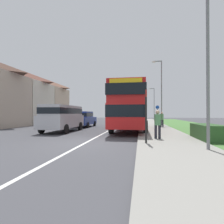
% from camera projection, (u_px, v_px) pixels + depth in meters
% --- Properties ---
extents(ground_plane, '(120.00, 120.00, 0.00)m').
position_uv_depth(ground_plane, '(85.00, 143.00, 8.80)').
color(ground_plane, '#424247').
extents(lane_marking_centre, '(0.14, 60.00, 0.01)m').
position_uv_depth(lane_marking_centre, '(111.00, 129.00, 16.70)').
color(lane_marking_centre, silver).
rests_on(lane_marking_centre, ground_plane).
extents(pavement_near_side, '(3.20, 68.00, 0.12)m').
position_uv_depth(pavement_near_side, '(159.00, 132.00, 14.06)').
color(pavement_near_side, gray).
rests_on(pavement_near_side, ground_plane).
extents(grass_verge_seaward, '(6.00, 68.00, 0.08)m').
position_uv_depth(grass_verge_seaward, '(217.00, 133.00, 13.38)').
color(grass_verge_seaward, '#477538').
rests_on(grass_verge_seaward, ground_plane).
extents(roadside_hedge, '(1.10, 2.70, 0.90)m').
position_uv_depth(roadside_hedge, '(208.00, 133.00, 9.46)').
color(roadside_hedge, '#2D5128').
rests_on(roadside_hedge, ground_plane).
extents(double_decker_bus, '(2.80, 10.03, 3.70)m').
position_uv_depth(double_decker_bus, '(130.00, 106.00, 15.65)').
color(double_decker_bus, red).
rests_on(double_decker_bus, ground_plane).
extents(parked_van_silver, '(2.11, 5.02, 2.14)m').
position_uv_depth(parked_van_silver, '(63.00, 116.00, 14.57)').
color(parked_van_silver, '#B7B7BC').
rests_on(parked_van_silver, ground_plane).
extents(parked_car_blue, '(2.01, 4.58, 1.73)m').
position_uv_depth(parked_car_blue, '(83.00, 118.00, 19.89)').
color(parked_car_blue, navy).
rests_on(parked_car_blue, ground_plane).
extents(pedestrian_at_stop, '(0.34, 0.34, 1.67)m').
position_uv_depth(pedestrian_at_stop, '(158.00, 123.00, 9.61)').
color(pedestrian_at_stop, '#23232D').
rests_on(pedestrian_at_stop, ground_plane).
extents(pedestrian_walking_away, '(0.34, 0.34, 1.67)m').
position_uv_depth(pedestrian_walking_away, '(162.00, 119.00, 18.05)').
color(pedestrian_walking_away, '#23232D').
rests_on(pedestrian_walking_away, ground_plane).
extents(bus_stop_sign, '(0.09, 0.52, 2.60)m').
position_uv_depth(bus_stop_sign, '(146.00, 112.00, 8.17)').
color(bus_stop_sign, black).
rests_on(bus_stop_sign, ground_plane).
extents(cycle_route_sign, '(0.44, 0.08, 2.52)m').
position_uv_depth(cycle_route_sign, '(157.00, 114.00, 22.04)').
color(cycle_route_sign, slate).
rests_on(cycle_route_sign, ground_plane).
extents(street_lamp_near, '(1.14, 0.20, 8.29)m').
position_uv_depth(street_lamp_near, '(205.00, 29.00, 6.76)').
color(street_lamp_near, slate).
rests_on(street_lamp_near, ground_plane).
extents(street_lamp_mid, '(1.14, 0.20, 7.74)m').
position_uv_depth(street_lamp_mid, '(161.00, 89.00, 20.81)').
color(street_lamp_mid, slate).
rests_on(street_lamp_mid, ground_plane).
extents(street_lamp_far, '(1.14, 0.20, 6.79)m').
position_uv_depth(street_lamp_far, '(154.00, 102.00, 36.86)').
color(street_lamp_far, slate).
rests_on(street_lamp_far, ground_plane).
extents(house_terrace_far_side, '(6.44, 16.89, 7.48)m').
position_uv_depth(house_terrace_far_side, '(24.00, 98.00, 24.82)').
color(house_terrace_far_side, tan).
rests_on(house_terrace_far_side, ground_plane).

